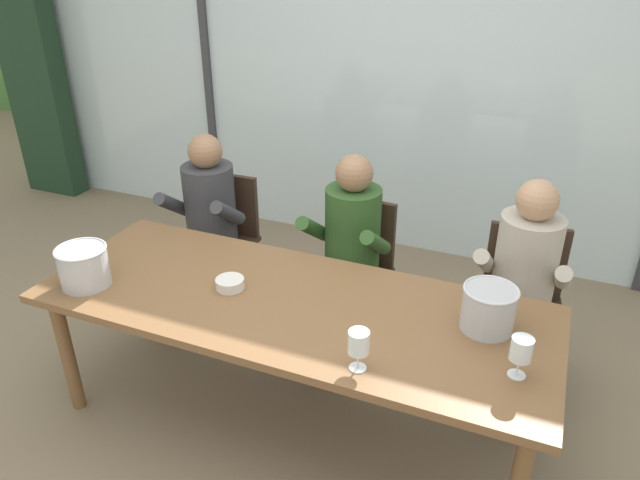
% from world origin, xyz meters
% --- Properties ---
extents(ground, '(14.00, 14.00, 0.00)m').
position_xyz_m(ground, '(0.00, 1.00, 0.00)').
color(ground, '#847056').
extents(window_glass_panel, '(7.60, 0.03, 2.60)m').
position_xyz_m(window_glass_panel, '(0.00, 2.10, 1.30)').
color(window_glass_panel, silver).
rests_on(window_glass_panel, ground).
extents(window_mullion_left, '(0.06, 0.06, 2.60)m').
position_xyz_m(window_mullion_left, '(-1.71, 2.08, 1.30)').
color(window_mullion_left, '#38383D').
rests_on(window_mullion_left, ground).
extents(hillside_vineyard, '(13.60, 2.40, 2.06)m').
position_xyz_m(hillside_vineyard, '(0.00, 5.10, 1.03)').
color(hillside_vineyard, '#477A38').
rests_on(hillside_vineyard, ground).
extents(curtain_heavy_drape, '(0.56, 0.20, 2.60)m').
position_xyz_m(curtain_heavy_drape, '(-3.45, 1.92, 1.30)').
color(curtain_heavy_drape, '#1E3823').
rests_on(curtain_heavy_drape, ground).
extents(dining_table, '(2.40, 0.90, 0.73)m').
position_xyz_m(dining_table, '(0.00, 0.00, 0.66)').
color(dining_table, brown).
rests_on(dining_table, ground).
extents(chair_near_curtain, '(0.45, 0.45, 0.86)m').
position_xyz_m(chair_near_curtain, '(-0.92, 0.89, 0.50)').
color(chair_near_curtain, '#332319').
rests_on(chair_near_curtain, ground).
extents(chair_left_of_center, '(0.47, 0.47, 0.86)m').
position_xyz_m(chair_left_of_center, '(0.01, 0.86, 0.50)').
color(chair_left_of_center, '#332319').
rests_on(chair_left_of_center, ground).
extents(chair_center, '(0.49, 0.49, 0.86)m').
position_xyz_m(chair_center, '(0.98, 0.86, 0.50)').
color(chair_center, '#332319').
rests_on(chair_center, ground).
extents(person_charcoal_jacket, '(0.48, 0.62, 1.18)m').
position_xyz_m(person_charcoal_jacket, '(-0.93, 0.73, 0.67)').
color(person_charcoal_jacket, '#38383D').
rests_on(person_charcoal_jacket, ground).
extents(person_olive_shirt, '(0.48, 0.63, 1.18)m').
position_xyz_m(person_olive_shirt, '(0.01, 0.73, 0.67)').
color(person_olive_shirt, '#2D5123').
rests_on(person_olive_shirt, ground).
extents(person_beige_jumper, '(0.48, 0.62, 1.18)m').
position_xyz_m(person_beige_jumper, '(0.96, 0.73, 0.67)').
color(person_beige_jumper, '#B7AD9E').
rests_on(person_beige_jumper, ground).
extents(ice_bucket_primary, '(0.24, 0.24, 0.20)m').
position_xyz_m(ice_bucket_primary, '(-0.98, -0.25, 0.83)').
color(ice_bucket_primary, '#B7B7BC').
rests_on(ice_bucket_primary, dining_table).
extents(ice_bucket_secondary, '(0.23, 0.23, 0.20)m').
position_xyz_m(ice_bucket_secondary, '(0.86, 0.14, 0.83)').
color(ice_bucket_secondary, '#B7B7BC').
rests_on(ice_bucket_secondary, dining_table).
extents(tasting_bowl, '(0.14, 0.14, 0.05)m').
position_xyz_m(tasting_bowl, '(-0.32, -0.01, 0.75)').
color(tasting_bowl, silver).
rests_on(tasting_bowl, dining_table).
extents(wine_glass_by_left_taster, '(0.08, 0.08, 0.17)m').
position_xyz_m(wine_glass_by_left_taster, '(0.44, -0.33, 0.85)').
color(wine_glass_by_left_taster, silver).
rests_on(wine_glass_by_left_taster, dining_table).
extents(wine_glass_near_bucket, '(0.08, 0.08, 0.17)m').
position_xyz_m(wine_glass_near_bucket, '(1.02, -0.13, 0.85)').
color(wine_glass_near_bucket, silver).
rests_on(wine_glass_near_bucket, dining_table).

